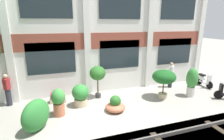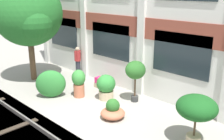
{
  "view_description": "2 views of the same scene",
  "coord_description": "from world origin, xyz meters",
  "px_view_note": "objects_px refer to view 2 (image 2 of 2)",
  "views": [
    {
      "loc": [
        -1.75,
        -6.86,
        4.05
      ],
      "look_at": [
        1.19,
        2.09,
        1.54
      ],
      "focal_mm": 28.0,
      "sensor_mm": 36.0,
      "label": 1
    },
    {
      "loc": [
        7.08,
        -6.14,
        4.73
      ],
      "look_at": [
        0.06,
        0.99,
        1.61
      ],
      "focal_mm": 42.0,
      "sensor_mm": 36.0,
      "label": 2
    }
  ],
  "objects_px": {
    "potted_plant_tall_urn": "(197,109)",
    "potted_plant_stone_basin": "(79,82)",
    "broadleaf_tree": "(28,15)",
    "potted_plant_fluted_column": "(106,86)",
    "resident_watching_tracks": "(78,61)",
    "potted_plant_square_trough": "(102,83)",
    "topiary_hedge": "(51,84)",
    "potted_plant_low_pan": "(135,71)",
    "potted_plant_wide_bowl": "(113,111)"
  },
  "relations": [
    {
      "from": "potted_plant_wide_bowl",
      "to": "potted_plant_fluted_column",
      "type": "bearing_deg",
      "value": 143.76
    },
    {
      "from": "potted_plant_fluted_column",
      "to": "potted_plant_square_trough",
      "type": "height_order",
      "value": "potted_plant_fluted_column"
    },
    {
      "from": "potted_plant_square_trough",
      "to": "potted_plant_stone_basin",
      "type": "bearing_deg",
      "value": -88.88
    },
    {
      "from": "potted_plant_low_pan",
      "to": "topiary_hedge",
      "type": "distance_m",
      "value": 3.85
    },
    {
      "from": "potted_plant_low_pan",
      "to": "potted_plant_stone_basin",
      "type": "height_order",
      "value": "potted_plant_low_pan"
    },
    {
      "from": "potted_plant_wide_bowl",
      "to": "topiary_hedge",
      "type": "height_order",
      "value": "topiary_hedge"
    },
    {
      "from": "potted_plant_fluted_column",
      "to": "potted_plant_wide_bowl",
      "type": "height_order",
      "value": "potted_plant_fluted_column"
    },
    {
      "from": "potted_plant_tall_urn",
      "to": "potted_plant_stone_basin",
      "type": "bearing_deg",
      "value": -178.04
    },
    {
      "from": "resident_watching_tracks",
      "to": "topiary_hedge",
      "type": "bearing_deg",
      "value": 104.47
    },
    {
      "from": "resident_watching_tracks",
      "to": "potted_plant_tall_urn",
      "type": "bearing_deg",
      "value": 153.72
    },
    {
      "from": "potted_plant_tall_urn",
      "to": "potted_plant_stone_basin",
      "type": "xyz_separation_m",
      "value": [
        -5.58,
        -0.19,
        -0.49
      ]
    },
    {
      "from": "potted_plant_low_pan",
      "to": "potted_plant_stone_basin",
      "type": "distance_m",
      "value": 2.64
    },
    {
      "from": "potted_plant_low_pan",
      "to": "potted_plant_wide_bowl",
      "type": "bearing_deg",
      "value": -77.15
    },
    {
      "from": "potted_plant_tall_urn",
      "to": "potted_plant_fluted_column",
      "type": "height_order",
      "value": "potted_plant_tall_urn"
    },
    {
      "from": "broadleaf_tree",
      "to": "topiary_hedge",
      "type": "height_order",
      "value": "broadleaf_tree"
    },
    {
      "from": "potted_plant_fluted_column",
      "to": "resident_watching_tracks",
      "type": "relative_size",
      "value": 0.68
    },
    {
      "from": "potted_plant_stone_basin",
      "to": "resident_watching_tracks",
      "type": "relative_size",
      "value": 0.77
    },
    {
      "from": "potted_plant_low_pan",
      "to": "potted_plant_square_trough",
      "type": "distance_m",
      "value": 2.45
    },
    {
      "from": "potted_plant_wide_bowl",
      "to": "potted_plant_square_trough",
      "type": "distance_m",
      "value": 3.2
    },
    {
      "from": "potted_plant_fluted_column",
      "to": "potted_plant_wide_bowl",
      "type": "relative_size",
      "value": 1.2
    },
    {
      "from": "potted_plant_stone_basin",
      "to": "potted_plant_square_trough",
      "type": "xyz_separation_m",
      "value": [
        -0.03,
        1.48,
        -0.45
      ]
    },
    {
      "from": "potted_plant_low_pan",
      "to": "potted_plant_tall_urn",
      "type": "relative_size",
      "value": 1.12
    },
    {
      "from": "potted_plant_wide_bowl",
      "to": "potted_plant_square_trough",
      "type": "relative_size",
      "value": 1.15
    },
    {
      "from": "potted_plant_stone_basin",
      "to": "resident_watching_tracks",
      "type": "distance_m",
      "value": 3.03
    },
    {
      "from": "broadleaf_tree",
      "to": "potted_plant_wide_bowl",
      "type": "distance_m",
      "value": 6.99
    },
    {
      "from": "potted_plant_wide_bowl",
      "to": "resident_watching_tracks",
      "type": "xyz_separation_m",
      "value": [
        -4.95,
        2.25,
        0.6
      ]
    },
    {
      "from": "potted_plant_low_pan",
      "to": "topiary_hedge",
      "type": "relative_size",
      "value": 1.37
    },
    {
      "from": "potted_plant_square_trough",
      "to": "resident_watching_tracks",
      "type": "relative_size",
      "value": 0.49
    },
    {
      "from": "broadleaf_tree",
      "to": "potted_plant_fluted_column",
      "type": "relative_size",
      "value": 4.63
    },
    {
      "from": "broadleaf_tree",
      "to": "potted_plant_fluted_column",
      "type": "height_order",
      "value": "broadleaf_tree"
    },
    {
      "from": "broadleaf_tree",
      "to": "resident_watching_tracks",
      "type": "distance_m",
      "value": 3.53
    },
    {
      "from": "potted_plant_stone_basin",
      "to": "potted_plant_wide_bowl",
      "type": "height_order",
      "value": "potted_plant_stone_basin"
    },
    {
      "from": "potted_plant_low_pan",
      "to": "topiary_hedge",
      "type": "xyz_separation_m",
      "value": [
        -3.01,
        -2.29,
        -0.75
      ]
    },
    {
      "from": "potted_plant_stone_basin",
      "to": "topiary_hedge",
      "type": "height_order",
      "value": "potted_plant_stone_basin"
    },
    {
      "from": "broadleaf_tree",
      "to": "potted_plant_low_pan",
      "type": "distance_m",
      "value": 6.38
    },
    {
      "from": "topiary_hedge",
      "to": "potted_plant_wide_bowl",
      "type": "bearing_deg",
      "value": 8.33
    },
    {
      "from": "potted_plant_stone_basin",
      "to": "potted_plant_square_trough",
      "type": "distance_m",
      "value": 1.55
    },
    {
      "from": "potted_plant_low_pan",
      "to": "resident_watching_tracks",
      "type": "relative_size",
      "value": 1.1
    },
    {
      "from": "potted_plant_fluted_column",
      "to": "potted_plant_wide_bowl",
      "type": "distance_m",
      "value": 1.86
    },
    {
      "from": "potted_plant_stone_basin",
      "to": "resident_watching_tracks",
      "type": "height_order",
      "value": "resident_watching_tracks"
    },
    {
      "from": "broadleaf_tree",
      "to": "topiary_hedge",
      "type": "bearing_deg",
      "value": -13.89
    },
    {
      "from": "potted_plant_stone_basin",
      "to": "resident_watching_tracks",
      "type": "bearing_deg",
      "value": 142.39
    },
    {
      "from": "broadleaf_tree",
      "to": "resident_watching_tracks",
      "type": "height_order",
      "value": "broadleaf_tree"
    },
    {
      "from": "potted_plant_low_pan",
      "to": "potted_plant_fluted_column",
      "type": "xyz_separation_m",
      "value": [
        -1.07,
        -0.71,
        -0.77
      ]
    },
    {
      "from": "potted_plant_tall_urn",
      "to": "potted_plant_wide_bowl",
      "type": "bearing_deg",
      "value": -168.79
    },
    {
      "from": "resident_watching_tracks",
      "to": "potted_plant_low_pan",
      "type": "bearing_deg",
      "value": 159.61
    },
    {
      "from": "potted_plant_low_pan",
      "to": "resident_watching_tracks",
      "type": "xyz_separation_m",
      "value": [
        -4.54,
        0.46,
        -0.49
      ]
    },
    {
      "from": "potted_plant_low_pan",
      "to": "potted_plant_wide_bowl",
      "type": "height_order",
      "value": "potted_plant_low_pan"
    },
    {
      "from": "broadleaf_tree",
      "to": "potted_plant_wide_bowl",
      "type": "bearing_deg",
      "value": -1.79
    },
    {
      "from": "broadleaf_tree",
      "to": "potted_plant_square_trough",
      "type": "bearing_deg",
      "value": 24.91
    }
  ]
}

